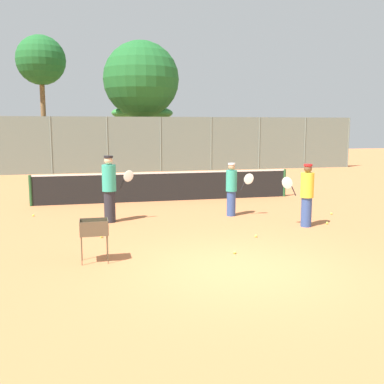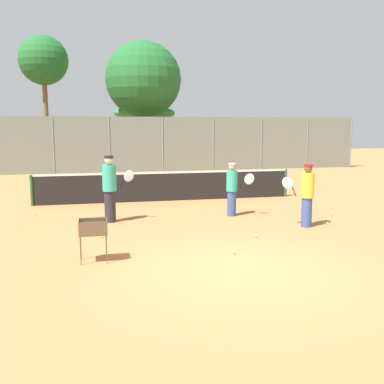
{
  "view_description": "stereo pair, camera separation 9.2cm",
  "coord_description": "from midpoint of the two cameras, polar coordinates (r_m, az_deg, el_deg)",
  "views": [
    {
      "loc": [
        -2.77,
        -7.91,
        2.74
      ],
      "look_at": [
        -0.09,
        3.52,
        1.0
      ],
      "focal_mm": 42.0,
      "sensor_mm": 36.0,
      "label": 1
    },
    {
      "loc": [
        -2.68,
        -7.93,
        2.74
      ],
      "look_at": [
        -0.09,
        3.52,
        1.0
      ],
      "focal_mm": 42.0,
      "sensor_mm": 36.0,
      "label": 2
    }
  ],
  "objects": [
    {
      "name": "back_fence",
      "position": [
        26.81,
        -7.41,
        5.99
      ],
      "size": [
        28.3,
        0.08,
        3.25
      ],
      "color": "slate",
      "rests_on": "ground_plane"
    },
    {
      "name": "parked_car",
      "position": [
        31.55,
        -15.35,
        4.37
      ],
      "size": [
        4.2,
        1.7,
        1.6
      ],
      "color": "white",
      "rests_on": "ground_plane"
    },
    {
      "name": "tennis_ball_2",
      "position": [
        9.79,
        5.17,
        -7.65
      ],
      "size": [
        0.07,
        0.07,
        0.07
      ],
      "primitive_type": "sphere",
      "color": "#D1E54C",
      "rests_on": "ground_plane"
    },
    {
      "name": "ground_plane",
      "position": [
        8.81,
        5.58,
        -9.73
      ],
      "size": [
        80.0,
        80.0,
        0.0
      ],
      "primitive_type": "plane",
      "color": "#C67242"
    },
    {
      "name": "tree_4",
      "position": [
        32.07,
        -18.72,
        15.45
      ],
      "size": [
        3.19,
        3.19,
        8.56
      ],
      "color": "brown",
      "rests_on": "ground_plane"
    },
    {
      "name": "tennis_ball_3",
      "position": [
        13.16,
        16.59,
        -3.8
      ],
      "size": [
        0.07,
        0.07,
        0.07
      ],
      "primitive_type": "sphere",
      "color": "#D1E54C",
      "rests_on": "ground_plane"
    },
    {
      "name": "tennis_ball_1",
      "position": [
        14.6,
        17.11,
        -2.63
      ],
      "size": [
        0.07,
        0.07,
        0.07
      ],
      "primitive_type": "sphere",
      "color": "#D1E54C",
      "rests_on": "ground_plane"
    },
    {
      "name": "tree_1",
      "position": [
        29.57,
        -6.56,
        14.0
      ],
      "size": [
        4.8,
        4.8,
        8.04
      ],
      "color": "brown",
      "rests_on": "ground_plane"
    },
    {
      "name": "player_white_outfit",
      "position": [
        13.69,
        4.87,
        0.44
      ],
      "size": [
        0.85,
        0.41,
        1.62
      ],
      "rotation": [
        0.0,
        0.0,
        5.96
      ],
      "color": "#334C8C",
      "rests_on": "ground_plane"
    },
    {
      "name": "player_red_cap",
      "position": [
        12.94,
        -10.64,
        0.5
      ],
      "size": [
        0.95,
        0.39,
        1.9
      ],
      "rotation": [
        0.0,
        0.0,
        0.15
      ],
      "color": "#26262D",
      "rests_on": "ground_plane"
    },
    {
      "name": "tennis_net",
      "position": [
        16.41,
        -3.54,
        0.78
      ],
      "size": [
        9.48,
        0.1,
        1.07
      ],
      "color": "#26592D",
      "rests_on": "ground_plane"
    },
    {
      "name": "player_yellow_shirt",
      "position": [
        12.55,
        14.14,
        -0.29
      ],
      "size": [
        0.88,
        0.42,
        1.72
      ],
      "rotation": [
        0.0,
        0.0,
        2.83
      ],
      "color": "#334C8C",
      "rests_on": "ground_plane"
    },
    {
      "name": "tree_0",
      "position": [
        31.1,
        -6.41,
        9.77
      ],
      "size": [
        4.15,
        4.15,
        4.1
      ],
      "color": "brown",
      "rests_on": "ground_plane"
    },
    {
      "name": "ball_cart",
      "position": [
        9.27,
        -12.55,
        -4.82
      ],
      "size": [
        0.56,
        0.41,
        0.87
      ],
      "color": "brown",
      "rests_on": "ground_plane"
    },
    {
      "name": "tennis_ball_0",
      "position": [
        14.53,
        -19.68,
        -2.8
      ],
      "size": [
        0.07,
        0.07,
        0.07
      ],
      "primitive_type": "sphere",
      "color": "#D1E54C",
      "rests_on": "ground_plane"
    },
    {
      "name": "tennis_ball_5",
      "position": [
        11.34,
        -11.65,
        -5.56
      ],
      "size": [
        0.07,
        0.07,
        0.07
      ],
      "primitive_type": "sphere",
      "color": "#D1E54C",
      "rests_on": "ground_plane"
    },
    {
      "name": "tennis_ball_4",
      "position": [
        11.27,
        7.89,
        -5.55
      ],
      "size": [
        0.07,
        0.07,
        0.07
      ],
      "primitive_type": "sphere",
      "color": "#D1E54C",
      "rests_on": "ground_plane"
    }
  ]
}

